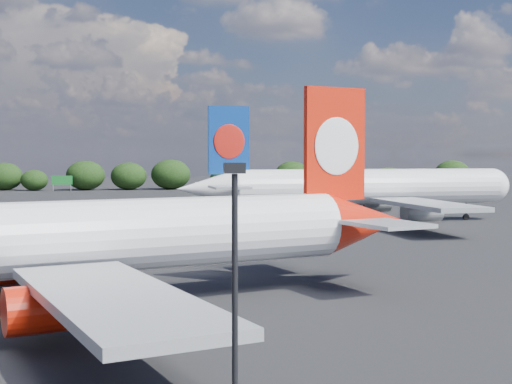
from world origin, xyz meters
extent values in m
plane|color=black|center=(0.00, 60.00, 0.00)|extent=(500.00, 500.00, 0.00)
cylinder|color=white|center=(4.45, 12.28, 5.02)|extent=(37.62, 17.50, 5.02)
cone|color=red|center=(26.20, 20.01, 5.02)|extent=(9.25, 7.42, 5.02)
cube|color=red|center=(23.37, 19.00, 11.44)|extent=(5.37, 2.32, 9.03)
ellipsoid|color=white|center=(23.47, 18.72, 11.26)|extent=(4.04, 1.60, 4.62)
ellipsoid|color=white|center=(23.27, 19.29, 11.26)|extent=(4.04, 1.60, 4.62)
cube|color=#9EA1A5|center=(26.16, 14.14, 5.42)|extent=(6.27, 7.19, 0.30)
cube|color=#9EA1A5|center=(22.46, 24.54, 5.42)|extent=(6.27, 7.19, 0.30)
cube|color=#9EA1A5|center=(6.93, -0.69, 3.41)|extent=(12.87, 21.10, 0.55)
cube|color=#9EA1A5|center=(-1.81, 23.90, 3.41)|extent=(12.87, 21.10, 0.55)
cylinder|color=red|center=(3.36, 3.37, 2.11)|extent=(5.64, 4.23, 2.71)
cube|color=#9EA1A5|center=(3.36, 3.37, 2.81)|extent=(2.18, 1.02, 1.20)
cylinder|color=red|center=(-2.02, 18.50, 2.11)|extent=(5.64, 4.23, 2.71)
cube|color=#9EA1A5|center=(-2.02, 18.50, 2.81)|extent=(2.18, 1.02, 1.20)
cylinder|color=black|center=(7.35, 10.12, 1.51)|extent=(0.36, 0.36, 2.51)
cylinder|color=black|center=(7.35, 10.12, 0.55)|extent=(1.19, 0.80, 1.10)
cylinder|color=black|center=(8.39, 10.49, 0.55)|extent=(1.19, 0.80, 1.10)
cylinder|color=black|center=(5.33, 15.79, 1.51)|extent=(0.36, 0.36, 2.51)
cylinder|color=black|center=(5.33, 15.79, 0.55)|extent=(1.19, 0.80, 1.10)
cylinder|color=black|center=(6.37, 16.16, 0.55)|extent=(1.19, 0.80, 1.10)
cylinder|color=white|center=(42.08, 70.50, 5.58)|extent=(42.78, 9.59, 5.58)
sphere|color=white|center=(63.21, 72.52, 5.58)|extent=(6.09, 6.09, 5.58)
cone|color=white|center=(16.51, 68.06, 5.58)|extent=(9.42, 6.41, 5.58)
cube|color=navy|center=(19.85, 68.38, 12.73)|extent=(6.17, 1.14, 10.05)
ellipsoid|color=red|center=(19.88, 68.05, 12.53)|extent=(4.69, 0.67, 5.14)
ellipsoid|color=red|center=(19.82, 68.72, 12.53)|extent=(4.69, 0.67, 5.14)
cube|color=#9EA1A5|center=(19.32, 62.16, 6.03)|extent=(5.64, 7.15, 0.34)
cube|color=#9EA1A5|center=(18.15, 74.39, 6.03)|extent=(5.64, 7.15, 0.34)
cube|color=#9EA1A5|center=(45.69, 56.26, 3.80)|extent=(9.35, 22.92, 0.61)
cube|color=#9EA1A5|center=(42.93, 85.17, 3.80)|extent=(9.35, 22.92, 0.61)
cylinder|color=#9EA1A5|center=(47.38, 62.03, 2.35)|extent=(5.85, 3.53, 3.02)
cube|color=#9EA1A5|center=(47.38, 62.03, 3.13)|extent=(2.48, 0.57, 1.34)
cylinder|color=#9EA1A5|center=(45.68, 79.82, 2.35)|extent=(5.85, 3.53, 3.02)
cube|color=#9EA1A5|center=(45.68, 79.82, 3.13)|extent=(2.48, 0.57, 1.34)
cylinder|color=black|center=(40.18, 66.96, 1.68)|extent=(0.34, 0.34, 2.79)
cylinder|color=black|center=(40.18, 66.96, 0.61)|extent=(1.27, 0.62, 1.23)
cylinder|color=black|center=(38.96, 66.84, 0.61)|extent=(1.27, 0.62, 1.23)
cylinder|color=black|center=(39.54, 73.63, 1.68)|extent=(0.34, 0.34, 2.79)
cylinder|color=black|center=(39.54, 73.63, 0.61)|extent=(1.27, 0.62, 1.23)
cylinder|color=black|center=(38.32, 73.51, 0.61)|extent=(1.27, 0.62, 1.23)
cylinder|color=black|center=(58.76, 72.09, 1.62)|extent=(0.29, 0.29, 2.79)
cylinder|color=black|center=(58.76, 72.09, 0.50)|extent=(1.04, 0.48, 1.01)
cylinder|color=black|center=(11.14, -18.63, 5.04)|extent=(0.16, 0.16, 10.09)
cube|color=black|center=(11.14, -18.63, 10.24)|extent=(0.55, 0.30, 0.28)
cube|color=#146724|center=(-18.00, 176.00, 3.20)|extent=(6.00, 0.30, 2.60)
cylinder|color=gray|center=(-20.50, 176.00, 1.00)|extent=(0.20, 0.20, 2.00)
cylinder|color=gray|center=(-15.50, 176.00, 1.00)|extent=(0.20, 0.20, 2.00)
cube|color=yellow|center=(12.00, 182.00, 4.00)|extent=(5.00, 0.30, 3.00)
cylinder|color=gray|center=(12.00, 182.00, 1.25)|extent=(0.30, 0.30, 2.50)
ellipsoid|color=black|center=(-35.63, 183.83, 4.11)|extent=(10.70, 9.05, 8.23)
ellipsoid|color=black|center=(-26.42, 180.04, 3.07)|extent=(7.98, 6.75, 6.14)
ellipsoid|color=black|center=(-11.74, 180.92, 4.42)|extent=(11.48, 9.72, 8.83)
ellipsoid|color=black|center=(0.99, 181.04, 4.14)|extent=(10.76, 9.10, 8.28)
ellipsoid|color=black|center=(13.59, 181.57, 4.59)|extent=(11.94, 10.10, 9.18)
ellipsoid|color=black|center=(29.59, 180.67, 3.20)|extent=(8.32, 7.04, 6.40)
ellipsoid|color=black|center=(38.53, 178.81, 3.10)|extent=(8.06, 6.82, 6.20)
ellipsoid|color=black|center=(51.39, 182.34, 4.28)|extent=(11.12, 9.41, 8.55)
ellipsoid|color=black|center=(67.39, 180.96, 2.81)|extent=(7.29, 6.17, 5.61)
ellipsoid|color=black|center=(81.60, 179.64, 3.34)|extent=(8.70, 7.36, 6.69)
ellipsoid|color=black|center=(89.48, 178.43, 3.02)|extent=(7.84, 6.64, 6.03)
ellipsoid|color=black|center=(102.34, 178.28, 4.42)|extent=(11.48, 9.71, 8.83)
camera|label=1|loc=(9.15, -36.75, 10.58)|focal=50.00mm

